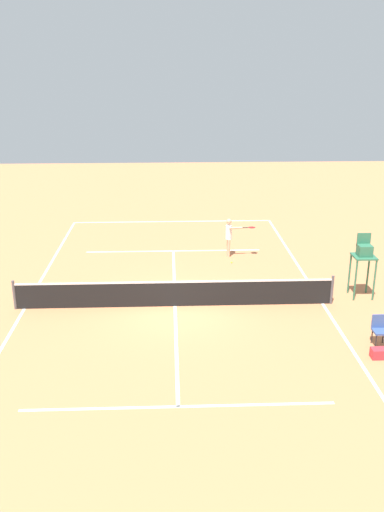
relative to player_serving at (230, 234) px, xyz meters
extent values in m
plane|color=#D37A4C|center=(2.51, 5.28, -1.04)|extent=(60.00, 60.00, 0.00)
cube|color=white|center=(2.51, -5.87, -1.04)|extent=(10.67, 0.10, 0.01)
cube|color=white|center=(-2.83, 5.28, -1.04)|extent=(0.10, 22.30, 0.01)
cube|color=white|center=(7.85, 5.28, -1.04)|extent=(0.10, 22.30, 0.01)
cube|color=white|center=(2.51, -0.85, -1.04)|extent=(8.00, 0.10, 0.01)
cube|color=white|center=(2.51, 11.42, -1.04)|extent=(8.00, 0.10, 0.01)
cube|color=white|center=(2.51, 5.28, -1.04)|extent=(0.10, 12.26, 0.01)
cylinder|color=#4C4C51|center=(-3.13, 5.28, -0.51)|extent=(0.10, 0.10, 1.07)
cylinder|color=#4C4C51|center=(8.15, 5.28, -0.51)|extent=(0.10, 0.10, 1.07)
cube|color=black|center=(2.51, 5.28, -0.59)|extent=(11.27, 0.03, 0.91)
cube|color=white|center=(2.51, 5.28, -0.11)|extent=(11.27, 0.04, 0.06)
cylinder|color=#D8A884|center=(0.06, -0.10, -0.64)|extent=(0.12, 0.12, 0.81)
cylinder|color=#D8A884|center=(0.05, 0.10, -0.64)|extent=(0.12, 0.12, 0.81)
cylinder|color=white|center=(0.05, 0.00, 0.09)|extent=(0.28, 0.28, 0.64)
sphere|color=#D8A884|center=(0.05, 0.00, 0.59)|extent=(0.23, 0.23, 0.23)
cylinder|color=#D8A884|center=(0.06, -0.19, 0.12)|extent=(0.09, 0.09, 0.57)
cylinder|color=#D8A884|center=(-0.24, 0.16, 0.33)|extent=(0.57, 0.12, 0.09)
cylinder|color=black|center=(-0.65, 0.14, 0.33)|extent=(0.26, 0.05, 0.04)
ellipsoid|color=red|center=(-0.94, 0.13, 0.33)|extent=(0.34, 0.30, 0.04)
sphere|color=#CCE033|center=(0.00, 0.89, -1.01)|extent=(0.07, 0.07, 0.07)
cylinder|color=#2D6B4C|center=(-4.73, 5.04, -0.27)|extent=(0.07, 0.07, 1.55)
cylinder|color=#2D6B4C|center=(-4.03, 5.04, -0.27)|extent=(0.07, 0.07, 1.55)
cylinder|color=#2D6B4C|center=(-4.73, 4.34, -0.27)|extent=(0.07, 0.07, 1.55)
cylinder|color=#2D6B4C|center=(-4.03, 4.34, -0.27)|extent=(0.07, 0.07, 1.55)
cube|color=#2D6B4C|center=(-4.38, 4.69, 0.54)|extent=(0.80, 0.80, 0.06)
cube|color=#2D6B4C|center=(-4.38, 4.69, 0.77)|extent=(0.50, 0.44, 0.40)
cube|color=#2D6B4C|center=(-4.38, 4.49, 1.12)|extent=(0.50, 0.06, 0.50)
cylinder|color=#262626|center=(-3.55, 8.64, -0.82)|extent=(0.04, 0.04, 0.45)
cylinder|color=#262626|center=(-3.90, 8.29, -0.82)|extent=(0.04, 0.04, 0.45)
cylinder|color=#262626|center=(-3.55, 8.29, -0.82)|extent=(0.04, 0.04, 0.45)
cube|color=#38518C|center=(-3.73, 8.47, -0.56)|extent=(0.44, 0.44, 0.06)
cube|color=#38518C|center=(-3.73, 8.25, -0.31)|extent=(0.44, 0.04, 0.44)
cube|color=red|center=(-3.60, 9.21, -0.89)|extent=(0.76, 0.32, 0.30)
camera|label=1|loc=(2.66, 23.38, 7.20)|focal=38.86mm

